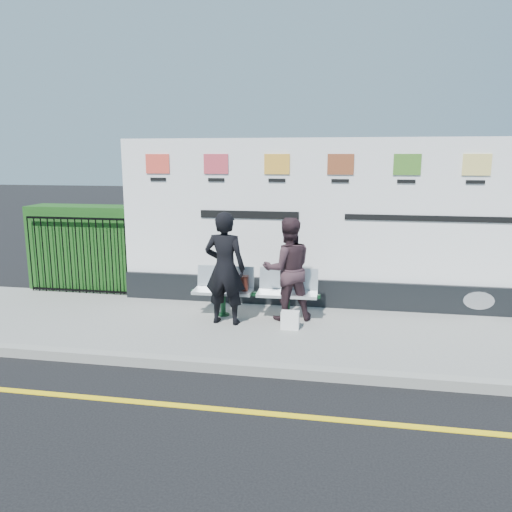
{
  "coord_description": "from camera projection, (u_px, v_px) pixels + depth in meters",
  "views": [
    {
      "loc": [
        0.6,
        -5.02,
        2.81
      ],
      "look_at": [
        -0.77,
        2.62,
        1.25
      ],
      "focal_mm": 35.0,
      "sensor_mm": 36.0,
      "label": 1
    }
  ],
  "objects": [
    {
      "name": "bench",
      "position": [
        255.0,
        304.0,
        8.46
      ],
      "size": [
        2.11,
        0.6,
        0.45
      ],
      "primitive_type": null,
      "rotation": [
        0.0,
        0.0,
        0.02
      ],
      "color": "silver",
      "rests_on": "pavement"
    },
    {
      "name": "hedge",
      "position": [
        88.0,
        247.0,
        10.25
      ],
      "size": [
        2.35,
        0.7,
        1.7
      ],
      "primitive_type": "cube",
      "color": "#194915",
      "rests_on": "pavement"
    },
    {
      "name": "woman_left",
      "position": [
        225.0,
        268.0,
        8.01
      ],
      "size": [
        0.7,
        0.48,
        1.84
      ],
      "primitive_type": "imported",
      "rotation": [
        0.0,
        0.0,
        3.07
      ],
      "color": "black",
      "rests_on": "pavement"
    },
    {
      "name": "handbag_brown",
      "position": [
        239.0,
        283.0,
        8.44
      ],
      "size": [
        0.33,
        0.16,
        0.25
      ],
      "primitive_type": "cube",
      "rotation": [
        0.0,
        0.0,
        0.08
      ],
      "color": "black",
      "rests_on": "bench"
    },
    {
      "name": "billboard",
      "position": [
        338.0,
        236.0,
        8.85
      ],
      "size": [
        8.0,
        0.3,
        3.0
      ],
      "color": "black",
      "rests_on": "pavement"
    },
    {
      "name": "ground",
      "position": [
        283.0,
        415.0,
        5.5
      ],
      "size": [
        80.0,
        80.0,
        0.0
      ],
      "primitive_type": "plane",
      "color": "black"
    },
    {
      "name": "carrier_bag_white",
      "position": [
        290.0,
        320.0,
        7.88
      ],
      "size": [
        0.28,
        0.17,
        0.28
      ],
      "primitive_type": "cube",
      "color": "white",
      "rests_on": "pavement"
    },
    {
      "name": "woman_right",
      "position": [
        288.0,
        269.0,
        8.22
      ],
      "size": [
        1.0,
        0.88,
        1.71
      ],
      "primitive_type": "imported",
      "rotation": [
        0.0,
        0.0,
        3.47
      ],
      "color": "#342227",
      "rests_on": "pavement"
    },
    {
      "name": "kerb",
      "position": [
        292.0,
        372.0,
        6.45
      ],
      "size": [
        14.0,
        0.18,
        0.14
      ],
      "primitive_type": "cube",
      "color": "gray",
      "rests_on": "ground"
    },
    {
      "name": "pavement",
      "position": [
        302.0,
        333.0,
        7.9
      ],
      "size": [
        14.0,
        3.0,
        0.12
      ],
      "primitive_type": "cube",
      "color": "gray",
      "rests_on": "ground"
    },
    {
      "name": "railing",
      "position": [
        77.0,
        255.0,
        9.83
      ],
      "size": [
        2.05,
        0.06,
        1.54
      ],
      "primitive_type": null,
      "color": "black",
      "rests_on": "pavement"
    },
    {
      "name": "yellow_line",
      "position": [
        283.0,
        415.0,
        5.5
      ],
      "size": [
        14.0,
        0.1,
        0.01
      ],
      "primitive_type": "cube",
      "color": "yellow",
      "rests_on": "ground"
    }
  ]
}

